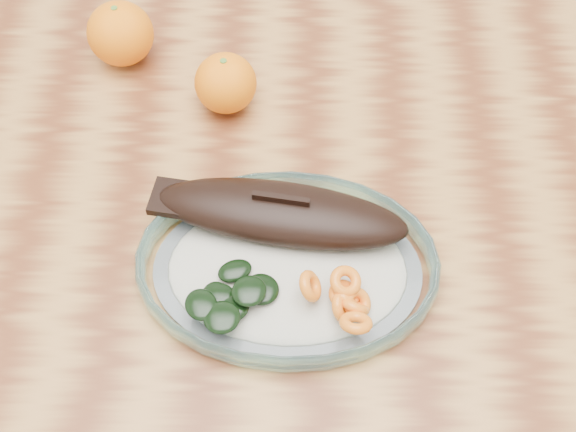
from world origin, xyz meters
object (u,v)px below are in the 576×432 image
Objects in this scene: dining_table at (225,253)px; orange_right at (226,83)px; plated_meal at (287,261)px; orange_left at (120,34)px.

orange_right is at bearing 89.41° from dining_table.
plated_meal is 6.89× the size of orange_left.
orange_left is at bearing 125.59° from plated_meal.
orange_left is (-0.14, 0.24, 0.14)m from dining_table.
orange_right reaches higher than dining_table.
orange_right is (-0.08, 0.24, 0.02)m from plated_meal.
dining_table is 0.31m from orange_left.
plated_meal reaches higher than orange_right.
dining_table is 14.27× the size of orange_left.
orange_left reaches higher than plated_meal.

